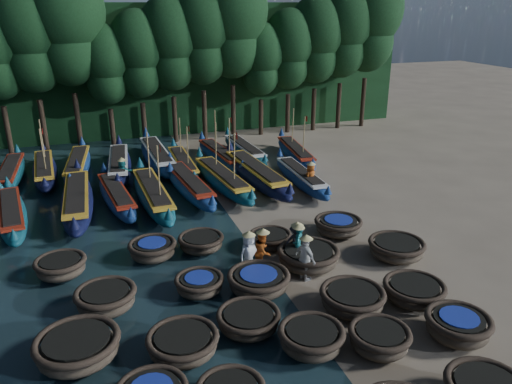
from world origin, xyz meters
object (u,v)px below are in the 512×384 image
object	(u,v)px
fisherman_3	(297,242)
fisherman_5	(123,172)
coracle_7	(311,338)
fisherman_4	(305,257)
coracle_18	(308,257)
coracle_21	(153,249)
coracle_13	(352,299)
long_boat_4	(153,194)
long_boat_5	(189,185)
long_boat_6	(223,179)
fisherman_6	(311,177)
coracle_19	(396,248)
long_boat_10	(45,170)
long_boat_1	(12,214)
coracle_11	(183,343)
coracle_12	(249,320)
coracle_14	(414,291)
long_boat_13	(157,156)
coracle_24	(338,225)
fisherman_0	(249,253)
coracle_16	(199,284)
long_boat_11	(78,165)
long_boat_2	(77,200)
long_boat_12	(119,165)
long_boat_15	(220,155)
long_boat_16	(245,150)
long_boat_9	(11,173)
coracle_8	(379,339)
long_boat_17	(295,153)
long_boat_14	(183,164)
coracle_9	(458,326)
long_boat_7	(256,174)
coracle_17	(259,281)
fisherman_1	(298,243)
coracle_10	(78,347)
coracle_20	(61,266)
coracle_15	(106,299)
coracle_23	(270,239)
coracle_22	(201,242)

from	to	relation	value
fisherman_3	fisherman_5	xyz separation A→B (m)	(-5.89, 11.60, -0.04)
coracle_7	fisherman_4	xyz separation A→B (m)	(1.55, 3.91, 0.49)
coracle_18	coracle_21	size ratio (longest dim) A/B	1.35
coracle_13	long_boat_4	world-z (taller)	long_boat_4
coracle_13	fisherman_5	xyz separation A→B (m)	(-6.31, 15.47, 0.38)
long_boat_5	long_boat_6	world-z (taller)	long_boat_6
fisherman_6	coracle_19	bearing A→B (deg)	58.86
coracle_18	long_boat_10	bearing A→B (deg)	124.81
coracle_7	long_boat_1	xyz separation A→B (m)	(-9.61, 13.22, 0.05)
coracle_11	coracle_12	xyz separation A→B (m)	(2.24, 0.52, -0.04)
coracle_14	long_boat_6	distance (m)	13.71
long_boat_5	long_boat_13	world-z (taller)	long_boat_13
coracle_24	fisherman_0	bearing A→B (deg)	-156.85
fisherman_5	coracle_16	bearing A→B (deg)	126.24
fisherman_3	long_boat_11	bearing A→B (deg)	134.13
coracle_13	fisherman_0	size ratio (longest dim) A/B	1.21
fisherman_4	long_boat_2	bearing A→B (deg)	22.50
coracle_21	long_boat_1	xyz separation A→B (m)	(-5.88, 5.76, 0.06)
long_boat_2	long_boat_13	xyz separation A→B (m)	(4.98, 6.45, 0.01)
long_boat_12	fisherman_5	bearing A→B (deg)	-83.63
coracle_24	long_boat_11	world-z (taller)	long_boat_11
long_boat_15	long_boat_16	distance (m)	2.08
coracle_12	long_boat_9	world-z (taller)	long_boat_9
coracle_14	long_boat_9	bearing A→B (deg)	128.69
coracle_8	long_boat_1	xyz separation A→B (m)	(-11.56, 13.89, 0.07)
long_boat_17	coracle_16	bearing A→B (deg)	-118.05
coracle_11	long_boat_6	world-z (taller)	long_boat_6
long_boat_4	coracle_16	bearing A→B (deg)	-90.07
coracle_11	long_boat_14	world-z (taller)	long_boat_14
fisherman_3	coracle_7	bearing A→B (deg)	-94.13
coracle_9	long_boat_7	bearing A→B (deg)	94.68
coracle_8	coracle_17	bearing A→B (deg)	118.71
coracle_13	fisherman_5	distance (m)	16.71
coracle_12	fisherman_1	size ratio (longest dim) A/B	1.20
coracle_10	coracle_20	xyz separation A→B (m)	(-0.59, 5.36, -0.04)
fisherman_0	coracle_10	bearing A→B (deg)	-173.01
coracle_16	fisherman_0	xyz separation A→B (m)	(2.13, 0.72, 0.54)
coracle_20	long_boat_9	distance (m)	13.08
coracle_21	long_boat_14	bearing A→B (deg)	72.56
coracle_15	long_boat_11	distance (m)	15.92
coracle_8	long_boat_11	distance (m)	22.47
coracle_15	coracle_23	world-z (taller)	coracle_15
coracle_16	long_boat_7	distance (m)	12.03
long_boat_9	coracle_24	bearing A→B (deg)	-39.44
coracle_16	long_boat_7	xyz separation A→B (m)	(5.80, 10.54, 0.22)
coracle_19	long_boat_12	size ratio (longest dim) A/B	0.28
coracle_16	coracle_22	world-z (taller)	coracle_22
long_boat_7	coracle_19	bearing A→B (deg)	-80.54
fisherman_0	coracle_19	bearing A→B (deg)	-25.65
coracle_18	long_boat_4	bearing A→B (deg)	119.43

